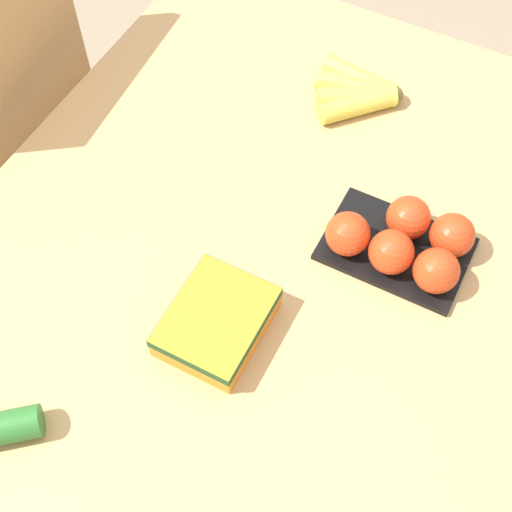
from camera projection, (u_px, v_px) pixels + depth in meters
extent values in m
plane|color=gray|center=(256.00, 421.00, 1.75)|extent=(12.00, 12.00, 0.00)
cube|color=tan|center=(256.00, 271.00, 1.15)|extent=(1.32, 0.98, 0.03)
cylinder|color=tan|center=(216.00, 103.00, 1.85)|extent=(0.06, 0.06, 0.69)
cube|color=tan|center=(20.00, 79.00, 1.34)|extent=(0.39, 0.05, 0.52)
cylinder|color=tan|center=(106.00, 178.00, 1.87)|extent=(0.04, 0.04, 0.45)
cylinder|color=tan|center=(31.00, 287.00, 1.69)|extent=(0.04, 0.04, 0.45)
sphere|color=brown|center=(394.00, 95.00, 1.31)|extent=(0.03, 0.03, 0.03)
cylinder|color=#DBCC47|center=(360.00, 79.00, 1.34)|extent=(0.06, 0.15, 0.04)
cylinder|color=#DBCC47|center=(355.00, 87.00, 1.32)|extent=(0.06, 0.15, 0.04)
cylinder|color=#DBCC47|center=(354.00, 96.00, 1.31)|extent=(0.10, 0.15, 0.04)
cylinder|color=#DBCC47|center=(358.00, 105.00, 1.30)|extent=(0.13, 0.13, 0.04)
cube|color=black|center=(396.00, 249.00, 1.15)|extent=(0.16, 0.23, 0.01)
sphere|color=red|center=(436.00, 271.00, 1.08)|extent=(0.07, 0.07, 0.07)
sphere|color=red|center=(452.00, 235.00, 1.11)|extent=(0.07, 0.07, 0.07)
sphere|color=red|center=(391.00, 252.00, 1.10)|extent=(0.07, 0.07, 0.07)
sphere|color=red|center=(408.00, 218.00, 1.13)|extent=(0.07, 0.07, 0.07)
sphere|color=red|center=(348.00, 234.00, 1.12)|extent=(0.07, 0.07, 0.07)
cube|color=orange|center=(216.00, 321.00, 1.06)|extent=(0.17, 0.13, 0.05)
cube|color=#19471E|center=(215.00, 316.00, 1.04)|extent=(0.17, 0.13, 0.02)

